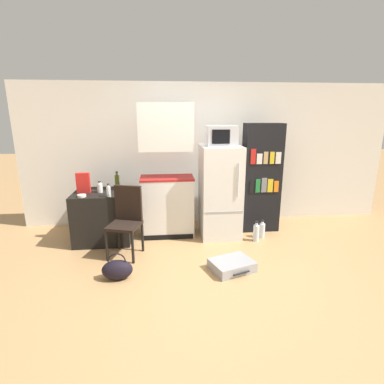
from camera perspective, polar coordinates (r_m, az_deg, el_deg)
ground_plane at (r=3.77m, az=4.76°, el=-15.69°), size 24.00×24.00×0.00m
wall_back at (r=5.30m, az=3.24°, el=7.15°), size 6.40×0.10×2.41m
side_table at (r=4.78m, az=-16.52°, el=-4.44°), size 0.83×0.70×0.77m
kitchen_hutch at (r=4.66m, az=-4.80°, el=2.84°), size 0.82×0.47×2.05m
refrigerator at (r=4.71m, az=5.35°, el=0.06°), size 0.61×0.67×1.43m
microwave at (r=4.56m, az=5.62°, el=10.61°), size 0.45×0.35×0.30m
bookshelf at (r=5.01m, az=13.05°, el=2.58°), size 0.60×0.32×1.76m
bottle_milk_white at (r=4.64m, az=-17.14°, el=0.79°), size 0.08×0.08×0.17m
bottle_olive_oil at (r=4.84m, az=-14.07°, el=2.04°), size 0.07×0.07×0.26m
bottle_clear_short at (r=4.36m, az=-15.60°, el=0.12°), size 0.06×0.06×0.19m
bowl at (r=4.49m, az=-20.27°, el=-0.67°), size 0.12×0.12×0.03m
cereal_box at (r=4.67m, az=-20.01°, el=1.63°), size 0.19×0.07×0.30m
chair at (r=4.19m, az=-12.36°, el=-4.42°), size 0.50×0.50×0.95m
suitcase_large_flat at (r=3.89m, az=7.60°, el=-13.67°), size 0.60×0.53×0.13m
handbag at (r=3.75m, az=-14.05°, el=-14.13°), size 0.36×0.20×0.33m
water_bottle_front at (r=4.88m, az=13.21°, el=-7.08°), size 0.09×0.09×0.29m
water_bottle_middle at (r=4.73m, az=12.12°, el=-7.57°), size 0.09×0.09×0.32m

